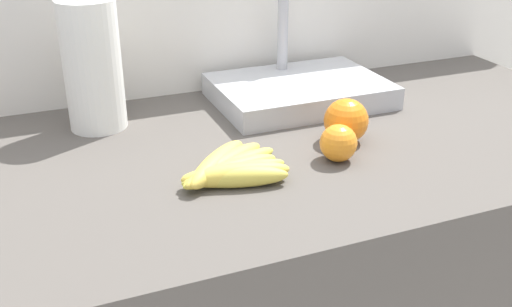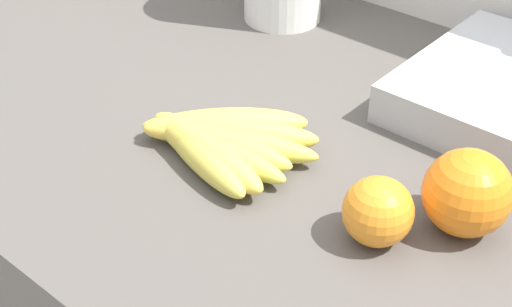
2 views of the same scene
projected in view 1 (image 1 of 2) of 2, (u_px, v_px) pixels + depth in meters
The scene contains 6 objects.
wall_back at pixel (196, 168), 1.51m from camera, with size 2.00×0.06×1.30m, color silver.
banana_bunch at pixel (229, 170), 0.99m from camera, with size 0.20×0.17×0.04m.
orange_back_left at pixel (338, 143), 1.05m from camera, with size 0.07×0.07×0.07m, color orange.
orange_back_right at pixel (346, 121), 1.12m from camera, with size 0.08×0.08×0.08m, color orange.
paper_towel_roll at pixel (92, 65), 1.15m from camera, with size 0.11×0.11×0.28m.
sink_basin at pixel (299, 90), 1.33m from camera, with size 0.37×0.26×0.22m.
Camera 1 is at (-0.37, -0.94, 1.33)m, focal length 42.30 mm.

